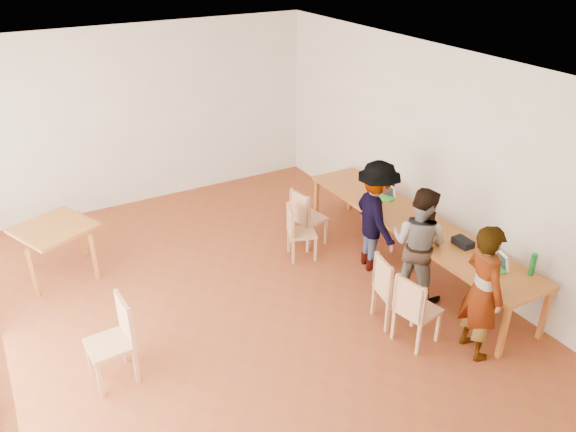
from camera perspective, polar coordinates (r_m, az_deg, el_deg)
name	(u,v)px	position (r m, az deg, el deg)	size (l,w,h in m)	color
ground	(249,320)	(7.09, -3.97, -10.48)	(8.00, 8.00, 0.00)	brown
wall_back	(141,117)	(9.80, -14.70, 9.71)	(6.00, 0.10, 3.00)	beige
wall_right	(445,162)	(7.90, 15.71, 5.26)	(0.10, 8.00, 3.00)	beige
ceiling	(239,76)	(5.75, -4.96, 13.97)	(6.00, 8.00, 0.04)	white
communal_table	(414,225)	(7.87, 12.64, -0.87)	(0.80, 4.00, 0.75)	#B15F27
side_table	(54,232)	(8.21, -22.65, -1.48)	(0.90, 0.90, 0.75)	#B15F27
chair_near	(389,284)	(6.83, 10.22, -6.79)	(0.50, 0.50, 0.48)	tan
chair_mid	(414,304)	(6.55, 12.64, -8.75)	(0.49, 0.49, 0.48)	tan
chair_far	(296,227)	(8.04, 0.83, -1.11)	(0.48, 0.48, 0.44)	tan
chair_empty	(305,213)	(8.32, 1.69, 0.34)	(0.49, 0.49, 0.48)	tan
chair_spare	(117,331)	(6.23, -16.94, -11.15)	(0.47, 0.47, 0.51)	tan
person_near	(482,292)	(6.50, 19.14, -7.28)	(0.59, 0.39, 1.62)	gray
person_mid	(419,244)	(7.29, 13.12, -2.75)	(0.75, 0.58, 1.54)	gray
person_far	(376,217)	(7.77, 8.95, -0.05)	(1.03, 0.59, 1.60)	gray
laptop_near	(498,264)	(7.05, 20.54, -4.62)	(0.29, 0.31, 0.22)	green
laptop_mid	(424,225)	(7.68, 13.63, -0.90)	(0.24, 0.26, 0.18)	green
laptop_far	(387,195)	(8.43, 9.99, 2.16)	(0.28, 0.29, 0.20)	green
yellow_mug	(381,187)	(8.67, 9.40, 2.92)	(0.12, 0.12, 0.10)	yellow
green_bottle	(533,265)	(7.04, 23.62, -4.55)	(0.07, 0.07, 0.28)	#156F25
clear_glass	(482,243)	(7.47, 19.07, -2.60)	(0.07, 0.07, 0.09)	silver
condiment_cup	(371,183)	(8.82, 8.42, 3.29)	(0.08, 0.08, 0.06)	white
pink_phone	(372,184)	(8.86, 8.53, 3.26)	(0.05, 0.10, 0.01)	#C4478C
black_pouch	(463,242)	(7.41, 17.34, -2.57)	(0.16, 0.26, 0.09)	black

